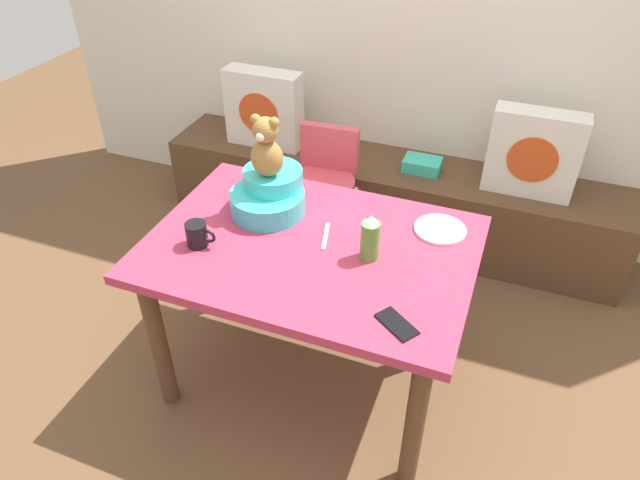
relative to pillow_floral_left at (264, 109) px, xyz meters
The scene contains 14 objects.
ground_plane 1.54m from the pillow_floral_left, 57.10° to the right, with size 8.00×8.00×0.00m, color brown.
window_bench 0.87m from the pillow_floral_left, ahead, with size 2.60×0.44×0.46m, color brown.
pillow_floral_left is the anchor object (origin of this frame).
pillow_floral_right 1.48m from the pillow_floral_left, ahead, with size 0.44×0.15×0.44m.
book_stack 0.95m from the pillow_floral_left, ahead, with size 0.20×0.14×0.07m, color #38C8A9.
dining_table 1.38m from the pillow_floral_left, 57.10° to the right, with size 1.22×0.86×0.74m.
highchair 0.68m from the pillow_floral_left, 38.99° to the right, with size 0.34×0.46×0.79m.
infant_seat_teal 1.13m from the pillow_floral_left, 62.99° to the right, with size 0.30×0.33×0.16m.
teddy_bear 1.17m from the pillow_floral_left, 63.00° to the right, with size 0.13×0.12×0.25m.
ketchup_bottle 1.52m from the pillow_floral_left, 49.74° to the right, with size 0.07×0.07×0.18m.
coffee_mug 1.36m from the pillow_floral_left, 74.65° to the right, with size 0.12×0.08×0.09m.
dinner_plate_near 1.49m from the pillow_floral_left, 37.14° to the right, with size 0.20×0.20×0.01m, color white.
cell_phone 1.86m from the pillow_floral_left, 51.35° to the right, with size 0.07×0.14×0.01m, color black.
table_fork 1.35m from the pillow_floral_left, 54.29° to the right, with size 0.02×0.17×0.01m, color silver.
Camera 1 is at (0.64, -1.57, 2.04)m, focal length 32.10 mm.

